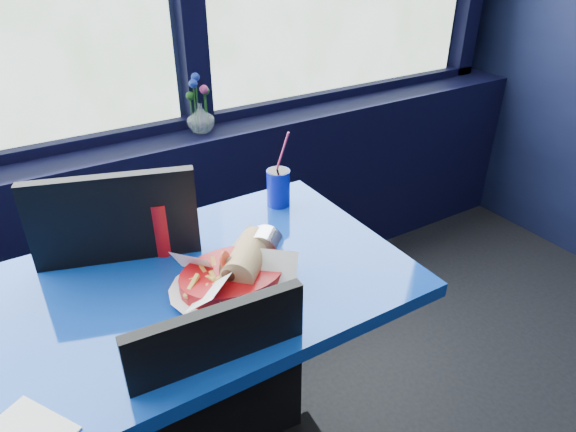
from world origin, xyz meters
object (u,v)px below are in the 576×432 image
object	(u,v)px
near_table	(182,341)
chair_near_back	(107,290)
flower_vase	(200,115)
soda_cup	(278,187)
ketchup_bottle	(160,224)
food_basket	(235,273)

from	to	relation	value
near_table	chair_near_back	bearing A→B (deg)	110.01
flower_vase	soda_cup	size ratio (longest dim) A/B	0.94
chair_near_back	soda_cup	distance (m)	0.62
ketchup_bottle	soda_cup	xyz separation A→B (m)	(0.41, 0.07, -0.03)
ketchup_bottle	soda_cup	bearing A→B (deg)	10.05
food_basket	near_table	bearing A→B (deg)	131.70
near_table	ketchup_bottle	distance (m)	0.32
near_table	flower_vase	world-z (taller)	flower_vase
flower_vase	food_basket	distance (m)	0.98
chair_near_back	food_basket	world-z (taller)	chair_near_back
near_table	flower_vase	xyz separation A→B (m)	(0.45, 0.85, 0.30)
flower_vase	ketchup_bottle	distance (m)	0.80
near_table	ketchup_bottle	xyz separation A→B (m)	(0.03, 0.16, 0.27)
near_table	chair_near_back	size ratio (longest dim) A/B	1.20
near_table	soda_cup	distance (m)	0.56
chair_near_back	soda_cup	size ratio (longest dim) A/B	3.95
flower_vase	soda_cup	world-z (taller)	flower_vase
soda_cup	chair_near_back	bearing A→B (deg)	172.01
ketchup_bottle	near_table	bearing A→B (deg)	-101.64
ketchup_bottle	soda_cup	world-z (taller)	soda_cup
near_table	chair_near_back	world-z (taller)	chair_near_back
food_basket	ketchup_bottle	xyz separation A→B (m)	(-0.10, 0.24, 0.05)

